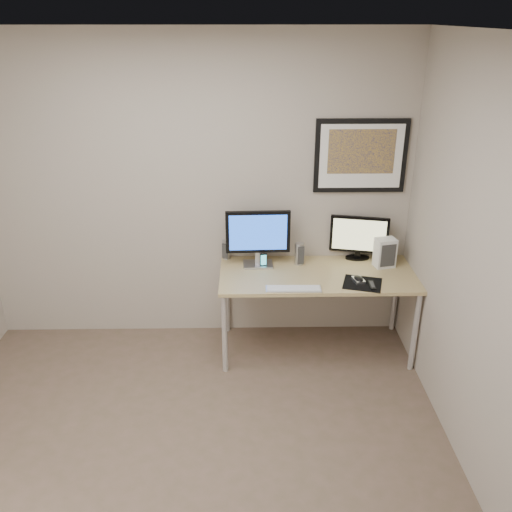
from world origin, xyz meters
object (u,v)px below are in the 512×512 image
object	(u,v)px
speaker_right	(299,254)
keyboard	(294,289)
speaker_left	(226,250)
monitor_large	(258,236)
desk	(317,280)
phone_dock	(263,261)
fan_unit	(385,253)
framed_art	(361,156)
monitor_tv	(359,237)

from	to	relation	value
speaker_right	keyboard	xyz separation A→B (m)	(-0.08, -0.47, -0.09)
speaker_left	speaker_right	distance (m)	0.63
monitor_large	speaker_right	xyz separation A→B (m)	(0.35, 0.02, -0.17)
desk	phone_dock	world-z (taller)	phone_dock
speaker_right	fan_unit	world-z (taller)	fan_unit
fan_unit	framed_art	bearing A→B (deg)	124.07
phone_dock	fan_unit	world-z (taller)	fan_unit
monitor_tv	monitor_large	bearing A→B (deg)	-159.76
framed_art	monitor_large	distance (m)	1.06
desk	monitor_tv	xyz separation A→B (m)	(0.38, 0.28, 0.27)
speaker_left	speaker_right	size ratio (longest dim) A/B	0.88
speaker_right	phone_dock	size ratio (longest dim) A/B	1.47
speaker_right	phone_dock	world-z (taller)	speaker_right
framed_art	monitor_tv	xyz separation A→B (m)	(0.03, -0.05, -0.69)
monitor_large	desk	bearing A→B (deg)	-19.82
monitor_tv	speaker_right	world-z (taller)	monitor_tv
framed_art	keyboard	size ratio (longest dim) A/B	1.75
framed_art	fan_unit	size ratio (longest dim) A/B	3.03
phone_dock	speaker_right	bearing A→B (deg)	1.34
monitor_tv	phone_dock	size ratio (longest dim) A/B	3.77
monitor_large	phone_dock	size ratio (longest dim) A/B	4.13
monitor_large	phone_dock	world-z (taller)	monitor_large
framed_art	monitor_large	xyz separation A→B (m)	(-0.84, -0.17, -0.62)
monitor_large	keyboard	bearing A→B (deg)	-60.70
monitor_large	keyboard	world-z (taller)	monitor_large
speaker_right	phone_dock	bearing A→B (deg)	175.65
desk	speaker_right	size ratio (longest dim) A/B	8.42
speaker_left	speaker_right	xyz separation A→B (m)	(0.62, -0.12, 0.01)
desk	monitor_tv	world-z (taller)	monitor_tv
speaker_left	phone_dock	distance (m)	0.37
speaker_left	phone_dock	size ratio (longest dim) A/B	1.30
framed_art	speaker_right	world-z (taller)	framed_art
monitor_large	speaker_right	size ratio (longest dim) A/B	2.80
framed_art	speaker_right	size ratio (longest dim) A/B	3.95
phone_dock	fan_unit	bearing A→B (deg)	-10.45
framed_art	phone_dock	xyz separation A→B (m)	(-0.79, -0.22, -0.83)
monitor_tv	phone_dock	xyz separation A→B (m)	(-0.82, -0.17, -0.14)
framed_art	keyboard	xyz separation A→B (m)	(-0.57, -0.61, -0.88)
desk	keyboard	world-z (taller)	keyboard
speaker_right	fan_unit	distance (m)	0.71
monitor_large	fan_unit	world-z (taller)	monitor_large
desk	keyboard	size ratio (longest dim) A/B	3.73
desk	speaker_right	xyz separation A→B (m)	(-0.14, 0.18, 0.16)
framed_art	fan_unit	xyz separation A→B (m)	(0.22, -0.21, -0.77)
fan_unit	keyboard	bearing A→B (deg)	-165.86
monitor_large	speaker_left	bearing A→B (deg)	149.52
framed_art	fan_unit	world-z (taller)	framed_art
fan_unit	monitor_tv	bearing A→B (deg)	127.85
desk	speaker_left	distance (m)	0.83
phone_dock	keyboard	size ratio (longest dim) A/B	0.30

